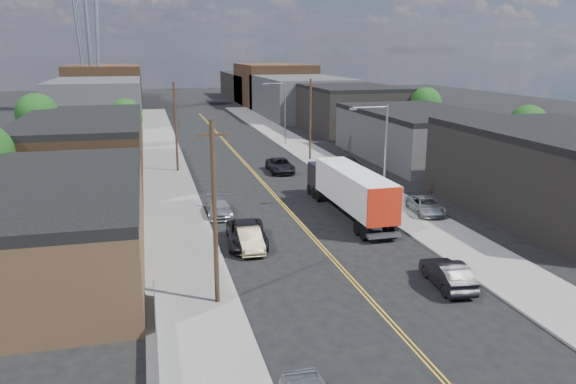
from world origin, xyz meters
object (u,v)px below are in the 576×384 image
car_left_b (249,239)px  car_left_c (247,234)px  car_ahead_truck (280,165)px  semi_truck (347,187)px  car_right_lot_a (426,205)px  car_left_d (219,207)px  car_right_lot_c (349,162)px  car_right_oncoming (447,274)px

car_left_b → car_left_c: size_ratio=0.78×
car_left_c → car_ahead_truck: 24.41m
semi_truck → car_right_lot_a: bearing=-17.6°
car_left_c → car_left_d: bearing=102.5°
car_left_b → car_left_c: 0.92m
car_left_b → car_right_lot_c: size_ratio=1.13×
car_left_d → car_right_oncoming: car_right_oncoming is taller
car_left_c → car_right_oncoming: 14.06m
car_left_c → car_right_oncoming: car_left_c is taller
car_right_oncoming → car_left_b: bearing=-35.8°
car_right_oncoming → semi_truck: bearing=-82.0°
car_right_lot_a → car_left_c: bearing=-159.4°
car_left_d → car_right_lot_a: 17.21m
car_right_lot_a → car_right_lot_c: 18.94m
semi_truck → car_right_oncoming: bearing=-88.8°
car_left_b → car_right_lot_c: (16.00, 23.57, 0.08)m
car_ahead_truck → car_right_lot_c: bearing=-1.2°
car_right_oncoming → car_right_lot_c: 33.09m
semi_truck → car_left_d: (-10.44, 2.18, -1.59)m
car_right_lot_a → car_ahead_truck: (-7.82, 19.37, -0.04)m
semi_truck → car_left_c: size_ratio=2.64×
car_ahead_truck → car_left_b: bearing=-106.4°
car_right_oncoming → car_right_lot_a: car_right_oncoming is taller
car_right_oncoming → car_right_lot_a: bearing=-106.9°
car_left_b → car_left_d: (-0.94, 8.73, -0.04)m
car_right_lot_c → car_ahead_truck: size_ratio=0.72×
semi_truck → car_left_c: 11.14m
car_left_b → car_right_oncoming: (10.00, -8.97, 0.04)m
semi_truck → car_right_lot_c: bearing=68.5°
car_left_c → car_ahead_truck: car_left_c is taller
car_left_b → car_ahead_truck: bearing=72.6°
car_left_d → car_right_oncoming: size_ratio=1.02×
semi_truck → car_right_lot_c: (6.50, 17.02, -1.46)m
car_left_b → car_left_d: 8.78m
car_left_c → car_right_oncoming: size_ratio=1.22×
semi_truck → car_left_d: 10.79m
car_left_b → car_ahead_truck: size_ratio=0.81×
car_left_b → semi_truck: bearing=35.5°
semi_truck → car_left_b: 11.64m
car_left_d → car_ahead_truck: bearing=62.9°
car_left_b → car_right_oncoming: size_ratio=0.95×
car_left_d → car_right_oncoming: bearing=-55.1°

